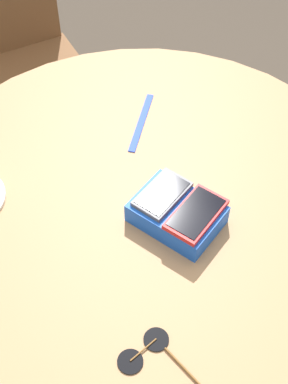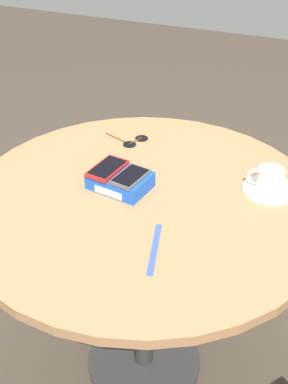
# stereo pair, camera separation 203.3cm
# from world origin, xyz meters

# --- Properties ---
(ground_plane) EXTENTS (8.00, 8.00, 0.00)m
(ground_plane) POSITION_xyz_m (0.00, 0.00, 0.00)
(ground_plane) COLOR #42382D
(round_table) EXTENTS (1.08, 1.08, 0.76)m
(round_table) POSITION_xyz_m (0.00, 0.00, 0.65)
(round_table) COLOR #2D2D2D
(round_table) RESTS_ON ground_plane
(phone_box) EXTENTS (0.19, 0.15, 0.05)m
(phone_box) POSITION_xyz_m (-0.09, 0.03, 0.78)
(phone_box) COLOR blue
(phone_box) RESTS_ON round_table
(phone_red) EXTENTS (0.10, 0.14, 0.01)m
(phone_red) POSITION_xyz_m (-0.13, 0.03, 0.81)
(phone_red) COLOR red
(phone_red) RESTS_ON phone_box
(phone_gray) EXTENTS (0.09, 0.13, 0.01)m
(phone_gray) POSITION_xyz_m (-0.05, 0.01, 0.81)
(phone_gray) COLOR #515156
(phone_gray) RESTS_ON phone_box
(saucer) EXTENTS (0.16, 0.16, 0.01)m
(saucer) POSITION_xyz_m (0.34, 0.18, 0.76)
(saucer) COLOR white
(saucer) RESTS_ON round_table
(coffee_cup) EXTENTS (0.11, 0.08, 0.07)m
(coffee_cup) POSITION_xyz_m (0.34, 0.18, 0.80)
(coffee_cup) COLOR white
(coffee_cup) RESTS_ON saucer
(lanyard_strap) EXTENTS (0.07, 0.20, 0.00)m
(lanyard_strap) POSITION_xyz_m (0.11, -0.21, 0.76)
(lanyard_strap) COLOR blue
(lanyard_strap) RESTS_ON round_table
(sunglasses) EXTENTS (0.16, 0.10, 0.01)m
(sunglasses) POSITION_xyz_m (-0.16, 0.31, 0.76)
(sunglasses) COLOR black
(sunglasses) RESTS_ON round_table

